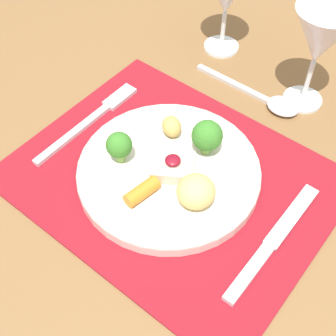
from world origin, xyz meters
name	(u,v)px	position (x,y,z in m)	size (l,w,h in m)	color
dining_table	(172,213)	(0.00, 0.00, 0.68)	(1.33, 1.14, 0.76)	brown
placemat	(173,179)	(0.00, 0.00, 0.76)	(0.44, 0.35, 0.00)	maroon
dinner_plate	(170,170)	(-0.01, 0.00, 0.78)	(0.26, 0.26, 0.07)	silver
fork	(94,117)	(-0.17, 0.02, 0.77)	(0.02, 0.21, 0.01)	silver
knife	(268,248)	(0.17, -0.01, 0.77)	(0.02, 0.21, 0.01)	silver
spoon	(272,101)	(0.03, 0.23, 0.77)	(0.20, 0.04, 0.02)	silver
wine_glass_near	(320,39)	(0.07, 0.26, 0.89)	(0.09, 0.09, 0.17)	white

